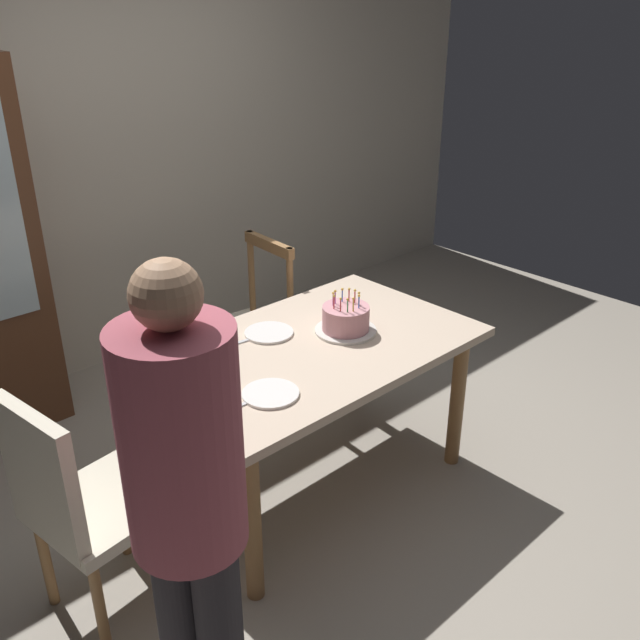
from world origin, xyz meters
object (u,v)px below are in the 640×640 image
plate_far_side (269,333)px  chair_spindle_back (246,331)px  birthday_cake (346,320)px  chair_upholstered (78,500)px  person_celebrant (187,499)px  plate_near_celebrant (271,394)px  dining_table (312,364)px

plate_far_side → chair_spindle_back: size_ratio=0.23×
birthday_cake → chair_spindle_back: size_ratio=0.29×
chair_upholstered → plate_far_side: bearing=11.5°
plate_far_side → birthday_cake: bearing=-39.0°
birthday_cake → chair_upholstered: chair_upholstered is taller
chair_spindle_back → person_celebrant: bearing=-131.8°
birthday_cake → chair_upholstered: 1.34m
plate_far_side → chair_spindle_back: chair_spindle_back is taller
chair_upholstered → plate_near_celebrant: bearing=-15.4°
birthday_cake → chair_upholstered: bearing=179.7°
dining_table → plate_near_celebrant: size_ratio=6.60×
dining_table → person_celebrant: bearing=-148.1°
dining_table → plate_near_celebrant: (-0.40, -0.20, 0.10)m
dining_table → chair_spindle_back: chair_spindle_back is taller
plate_near_celebrant → chair_upholstered: bearing=164.6°
dining_table → birthday_cake: size_ratio=5.19×
plate_near_celebrant → chair_upholstered: 0.77m
chair_spindle_back → chair_upholstered: same height
chair_spindle_back → chair_upholstered: bearing=-149.8°
plate_far_side → person_celebrant: size_ratio=0.14×
birthday_cake → chair_upholstered: (-1.31, 0.01, -0.27)m
dining_table → chair_upholstered: chair_upholstered is taller
dining_table → birthday_cake: birthday_cake is taller
chair_spindle_back → dining_table: bearing=-106.0°
plate_near_celebrant → chair_spindle_back: (0.62, 0.98, -0.30)m
dining_table → birthday_cake: (0.20, -0.01, 0.16)m
dining_table → plate_near_celebrant: plate_near_celebrant is taller
chair_spindle_back → birthday_cake: bearing=-91.9°
chair_upholstered → dining_table: bearing=0.4°
birthday_cake → plate_near_celebrant: (-0.60, -0.19, -0.05)m
dining_table → chair_spindle_back: bearing=74.0°
dining_table → chair_spindle_back: (0.22, 0.77, -0.19)m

